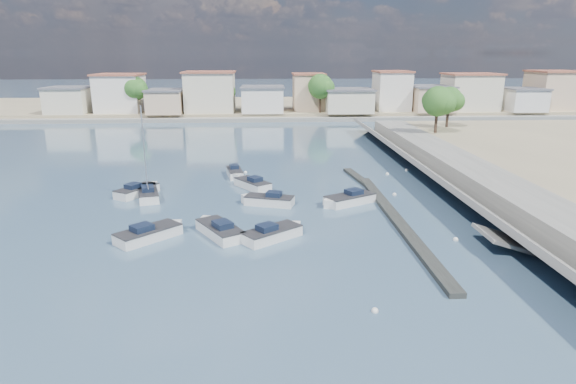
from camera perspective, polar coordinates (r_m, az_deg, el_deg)
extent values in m
plane|color=#2F495F|center=(68.29, 0.37, 4.86)|extent=(400.00, 400.00, 0.00)
cube|color=slate|center=(47.35, 25.36, -0.71)|extent=(5.00, 90.00, 1.80)
cube|color=slate|center=(45.46, 20.52, -0.82)|extent=(4.17, 90.00, 2.86)
cube|color=slate|center=(37.92, 25.48, -5.49)|extent=(5.31, 3.50, 1.94)
cube|color=black|center=(40.61, 12.74, -3.21)|extent=(1.00, 26.00, 0.35)
cube|color=black|center=(53.55, 8.31, 1.69)|extent=(2.00, 8.05, 0.30)
cube|color=gray|center=(119.59, -1.07, 10.05)|extent=(160.00, 40.00, 1.40)
cube|color=slate|center=(98.79, -0.67, 8.60)|extent=(160.00, 2.50, 0.80)
cube|color=beige|center=(110.83, -24.52, 9.82)|extent=(8.00, 8.00, 5.00)
cube|color=#595960|center=(110.63, -24.69, 11.19)|extent=(8.48, 8.48, 0.35)
cube|color=silver|center=(109.42, -19.27, 10.95)|extent=(9.00, 9.00, 7.50)
cube|color=#99513D|center=(109.20, -19.46, 13.00)|extent=(9.54, 9.54, 0.35)
cube|color=#CEAF8D|center=(104.29, -14.28, 10.31)|extent=(7.00, 8.00, 4.50)
cube|color=#595960|center=(104.09, -14.37, 11.63)|extent=(7.42, 8.48, 0.35)
cube|color=beige|center=(104.76, -9.21, 11.58)|extent=(10.00, 9.00, 8.00)
cube|color=#99513D|center=(104.53, -9.31, 13.86)|extent=(10.60, 9.54, 0.35)
cube|color=silver|center=(103.29, -3.04, 10.86)|extent=(8.50, 8.50, 5.00)
cube|color=#595960|center=(103.08, -3.06, 12.34)|extent=(9.01, 9.01, 0.35)
cube|color=#CEAF8D|center=(106.63, 2.44, 11.70)|extent=(6.50, 7.50, 7.50)
cube|color=#99513D|center=(106.40, 2.47, 13.81)|extent=(6.89, 7.95, 0.35)
cube|color=beige|center=(103.86, 7.12, 10.65)|extent=(9.50, 9.00, 4.50)
cube|color=#595960|center=(103.66, 7.16, 11.98)|extent=(10.07, 9.54, 0.35)
cube|color=silver|center=(108.78, 12.18, 11.59)|extent=(7.00, 8.00, 8.00)
cube|color=#99513D|center=(108.55, 12.31, 13.78)|extent=(7.42, 8.48, 0.35)
cube|color=#CEAF8D|center=(109.33, 16.52, 10.52)|extent=(8.00, 9.00, 5.00)
cube|color=#595960|center=(109.13, 16.64, 11.92)|extent=(8.48, 9.54, 0.35)
cube|color=beige|center=(113.42, 20.78, 10.96)|extent=(10.50, 8.50, 7.50)
cube|color=#99513D|center=(113.20, 20.98, 12.94)|extent=(11.13, 9.01, 0.35)
cube|color=silver|center=(116.56, 26.13, 9.74)|extent=(7.50, 7.50, 4.50)
cube|color=#595960|center=(116.38, 26.28, 10.93)|extent=(7.95, 7.95, 0.35)
cube|color=#CEAF8D|center=(123.01, 28.89, 10.47)|extent=(9.00, 9.50, 8.00)
cube|color=#99513D|center=(122.81, 29.15, 12.40)|extent=(9.54, 10.07, 0.35)
cylinder|color=#38281E|center=(105.67, -17.49, 9.83)|extent=(0.44, 0.44, 3.38)
sphere|color=#22521B|center=(105.40, -17.65, 11.63)|extent=(4.80, 4.80, 4.80)
sphere|color=#22521B|center=(104.61, -17.23, 11.51)|extent=(3.60, 3.60, 3.60)
sphere|color=#22521B|center=(106.01, -18.00, 11.70)|extent=(3.30, 3.30, 3.30)
cylinder|color=#38281E|center=(105.70, -7.44, 10.30)|extent=(0.44, 0.44, 2.93)
sphere|color=#22521B|center=(105.45, -7.50, 11.87)|extent=(4.16, 4.16, 4.16)
sphere|color=#22521B|center=(104.89, -7.09, 11.75)|extent=(3.12, 3.12, 3.12)
sphere|color=#22521B|center=(105.88, -7.85, 11.94)|extent=(2.86, 2.86, 2.86)
cylinder|color=#38281E|center=(102.06, 3.83, 10.39)|extent=(0.44, 0.44, 3.60)
sphere|color=#22521B|center=(101.76, 3.87, 12.38)|extent=(5.12, 5.12, 5.12)
sphere|color=#22521B|center=(101.26, 4.46, 12.21)|extent=(3.84, 3.84, 3.84)
sphere|color=#22521B|center=(102.14, 3.38, 12.49)|extent=(3.52, 3.52, 3.52)
cylinder|color=#38281E|center=(108.02, 12.24, 10.26)|extent=(0.44, 0.44, 3.15)
sphere|color=#22521B|center=(107.77, 12.34, 11.91)|extent=(4.48, 4.48, 4.48)
sphere|color=#22521B|center=(107.46, 12.85, 11.75)|extent=(3.36, 3.36, 3.36)
sphere|color=#22521B|center=(107.98, 11.92, 12.01)|extent=(3.08, 3.08, 3.08)
cylinder|color=#38281E|center=(112.31, 20.39, 9.73)|extent=(0.44, 0.44, 2.70)
sphere|color=#22521B|center=(112.09, 20.52, 11.08)|extent=(3.84, 3.84, 3.84)
sphere|color=#22521B|center=(111.94, 20.95, 10.94)|extent=(2.88, 2.88, 2.88)
sphere|color=#22521B|center=(112.18, 20.17, 11.18)|extent=(2.64, 2.64, 2.64)
cylinder|color=#38281E|center=(76.08, 17.14, 7.89)|extent=(0.44, 0.44, 3.15)
sphere|color=#22521B|center=(75.73, 17.33, 10.22)|extent=(4.48, 4.48, 4.48)
sphere|color=#22521B|center=(75.52, 18.07, 9.98)|extent=(3.36, 3.36, 3.36)
sphere|color=#22521B|center=(75.88, 16.73, 10.38)|extent=(3.08, 3.08, 3.08)
cylinder|color=#38281E|center=(83.06, 18.37, 8.34)|extent=(0.44, 0.44, 2.93)
sphere|color=#22521B|center=(82.76, 18.55, 10.32)|extent=(4.16, 4.16, 4.16)
sphere|color=#22521B|center=(82.58, 19.17, 10.12)|extent=(3.12, 3.12, 3.12)
sphere|color=#22521B|center=(82.88, 18.03, 10.47)|extent=(2.86, 2.86, 2.86)
cube|color=silver|center=(36.97, -8.05, -4.71)|extent=(4.12, 5.14, 1.00)
cube|color=silver|center=(38.75, -9.41, -3.78)|extent=(1.63, 1.63, 1.00)
cube|color=#262628|center=(36.80, -8.08, -3.98)|extent=(4.15, 5.15, 0.08)
cube|color=#131D31|center=(36.31, -7.76, -3.84)|extent=(1.76, 1.85, 0.48)
cube|color=silver|center=(37.39, -16.20, -4.97)|extent=(4.79, 4.75, 1.00)
cube|color=silver|center=(38.40, -13.60, -4.21)|extent=(1.39, 1.39, 1.00)
cube|color=#262628|center=(37.22, -16.26, -4.25)|extent=(4.82, 4.78, 0.08)
cube|color=#131D31|center=(36.91, -16.93, -4.08)|extent=(1.87, 1.87, 0.48)
cube|color=silver|center=(43.96, -2.21, -1.15)|extent=(4.70, 2.87, 1.00)
cube|color=silver|center=(44.50, -4.56, -0.98)|extent=(1.60, 1.60, 1.00)
cube|color=#262628|center=(43.81, -2.22, -0.53)|extent=(4.71, 2.90, 0.08)
cube|color=#131D31|center=(43.63, -1.67, -0.27)|extent=(1.56, 1.37, 0.48)
cube|color=silver|center=(44.67, 7.32, -0.99)|extent=(5.06, 4.01, 1.00)
cube|color=silver|center=(43.46, 5.27, -1.42)|extent=(1.68, 1.68, 1.00)
cube|color=#262628|center=(44.53, 7.34, -0.38)|extent=(5.08, 4.05, 0.08)
cube|color=#131D31|center=(44.76, 7.82, 0.01)|extent=(1.82, 1.74, 0.48)
cube|color=silver|center=(49.18, -17.45, -0.02)|extent=(3.85, 4.69, 1.00)
cube|color=silver|center=(50.44, -15.90, 0.50)|extent=(1.48, 1.48, 1.00)
cube|color=#262628|center=(49.05, -17.50, 0.54)|extent=(3.88, 4.71, 0.08)
cube|color=#131D31|center=(48.70, -17.90, 0.69)|extent=(1.63, 1.71, 0.48)
cube|color=silver|center=(49.52, -4.22, 0.80)|extent=(3.97, 4.57, 1.00)
cube|color=silver|center=(51.02, -5.41, 1.24)|extent=(1.42, 1.42, 1.00)
cube|color=#262628|center=(49.39, -4.23, 1.36)|extent=(4.00, 4.59, 0.08)
cube|color=#131D31|center=(48.98, -3.95, 1.53)|extent=(1.64, 1.70, 0.48)
cube|color=silver|center=(54.45, -6.33, 2.16)|extent=(2.17, 4.11, 1.00)
cube|color=silver|center=(52.83, -6.09, 1.74)|extent=(1.45, 1.45, 1.00)
cube|color=#262628|center=(54.34, -6.34, 2.68)|extent=(2.20, 4.12, 0.08)
cube|color=#131D31|center=(54.66, -6.40, 3.01)|extent=(1.12, 1.32, 0.48)
cube|color=silver|center=(35.95, -1.93, -5.17)|extent=(4.73, 4.20, 1.00)
cube|color=silver|center=(37.11, 0.46, -4.46)|extent=(1.43, 1.43, 1.00)
cube|color=#262628|center=(35.77, -1.94, -4.42)|extent=(4.75, 4.23, 0.08)
cube|color=#131D31|center=(35.42, -2.53, -4.22)|extent=(1.77, 1.72, 0.48)
cube|color=silver|center=(48.02, -16.26, -0.30)|extent=(3.09, 5.47, 1.00)
cube|color=silver|center=(50.22, -16.41, 0.40)|extent=(1.66, 1.66, 1.00)
cube|color=#262628|center=(47.89, -16.31, 0.27)|extent=(3.12, 5.48, 0.08)
cube|color=#131D31|center=(47.33, -16.30, 0.39)|extent=(1.46, 1.79, 0.48)
cylinder|color=silver|center=(47.00, -16.69, 4.97)|extent=(0.12, 0.12, 8.00)
cylinder|color=silver|center=(46.55, -16.30, 0.72)|extent=(0.74, 2.33, 0.08)
sphere|color=white|center=(37.90, 19.24, -5.36)|extent=(0.39, 0.39, 0.39)
sphere|color=white|center=(48.15, 12.51, -0.30)|extent=(0.39, 0.39, 0.39)
sphere|color=white|center=(26.97, 10.26, -13.70)|extent=(0.39, 0.39, 0.39)
sphere|color=white|center=(56.12, 11.69, 2.08)|extent=(0.39, 0.39, 0.39)
sphere|color=white|center=(55.92, -5.05, 2.31)|extent=(0.39, 0.39, 0.39)
sphere|color=white|center=(58.57, 13.89, 2.53)|extent=(0.39, 0.39, 0.39)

